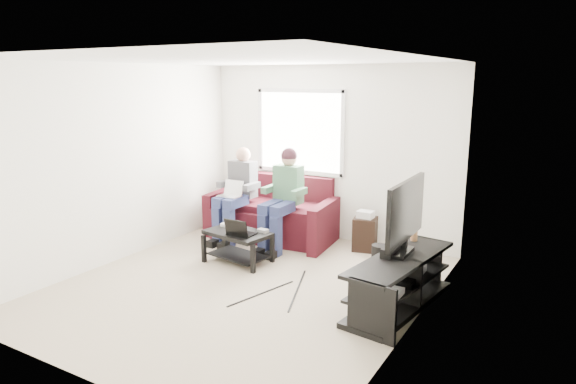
{
  "coord_description": "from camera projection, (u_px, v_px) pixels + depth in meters",
  "views": [
    {
      "loc": [
        3.31,
        -4.66,
        2.41
      ],
      "look_at": [
        0.24,
        0.6,
        1.05
      ],
      "focal_mm": 32.0,
      "sensor_mm": 36.0,
      "label": 1
    }
  ],
  "objects": [
    {
      "name": "wall_front",
      "position": [
        72.0,
        227.0,
        3.9
      ],
      "size": [
        4.5,
        0.0,
        4.5
      ],
      "primitive_type": "plane",
      "rotation": [
        -1.57,
        0.0,
        0.0
      ],
      "color": "white",
      "rests_on": "floor"
    },
    {
      "name": "wall_left",
      "position": [
        119.0,
        164.0,
        6.78
      ],
      "size": [
        0.0,
        4.5,
        4.5
      ],
      "primitive_type": "plane",
      "rotation": [
        1.57,
        0.0,
        1.57
      ],
      "color": "white",
      "rests_on": "floor"
    },
    {
      "name": "wall_back",
      "position": [
        329.0,
        153.0,
        7.69
      ],
      "size": [
        4.5,
        0.0,
        4.5
      ],
      "primitive_type": "plane",
      "rotation": [
        1.57,
        0.0,
        0.0
      ],
      "color": "white",
      "rests_on": "floor"
    },
    {
      "name": "person_right",
      "position": [
        283.0,
        191.0,
        7.28
      ],
      "size": [
        0.4,
        0.71,
        1.43
      ],
      "color": "navy",
      "rests_on": "sofa"
    },
    {
      "name": "soundbar",
      "position": [
        393.0,
        248.0,
        5.54
      ],
      "size": [
        0.12,
        0.5,
        0.1
      ],
      "primitive_type": "cube",
      "color": "black",
      "rests_on": "tv_stand"
    },
    {
      "name": "laptop_silver",
      "position": [
        230.0,
        193.0,
        7.54
      ],
      "size": [
        0.32,
        0.23,
        0.24
      ],
      "primitive_type": null,
      "rotation": [
        0.0,
        0.0,
        0.02
      ],
      "color": "silver",
      "rests_on": "person_left"
    },
    {
      "name": "console_black",
      "position": [
        398.0,
        279.0,
        5.42
      ],
      "size": [
        0.38,
        0.3,
        0.07
      ],
      "primitive_type": "cube",
      "color": "black",
      "rests_on": "tv_stand"
    },
    {
      "name": "controller_b",
      "position": [
        239.0,
        226.0,
        6.96
      ],
      "size": [
        0.16,
        0.12,
        0.04
      ],
      "primitive_type": "cube",
      "rotation": [
        0.0,
        0.0,
        -0.2
      ],
      "color": "black",
      "rests_on": "coffee_table"
    },
    {
      "name": "keyboard_floor",
      "position": [
        379.0,
        303.0,
        5.58
      ],
      "size": [
        0.32,
        0.48,
        0.03
      ],
      "primitive_type": "cube",
      "rotation": [
        0.0,
        0.0,
        -0.42
      ],
      "color": "black",
      "rests_on": "floor"
    },
    {
      "name": "drink_cup",
      "position": [
        414.0,
        236.0,
        5.95
      ],
      "size": [
        0.08,
        0.08,
        0.12
      ],
      "primitive_type": "cylinder",
      "color": "#AA7549",
      "rests_on": "tv_stand"
    },
    {
      "name": "end_table",
      "position": [
        365.0,
        232.0,
        7.29
      ],
      "size": [
        0.32,
        0.32,
        0.57
      ],
      "color": "black",
      "rests_on": "floor"
    },
    {
      "name": "console_white",
      "position": [
        387.0,
        291.0,
        5.12
      ],
      "size": [
        0.3,
        0.22,
        0.06
      ],
      "primitive_type": "cube",
      "color": "silver",
      "rests_on": "tv_stand"
    },
    {
      "name": "floor",
      "position": [
        245.0,
        286.0,
        6.08
      ],
      "size": [
        4.5,
        4.5,
        0.0
      ],
      "primitive_type": "plane",
      "color": "#C1AF96",
      "rests_on": "ground"
    },
    {
      "name": "person_left",
      "position": [
        237.0,
        190.0,
        7.67
      ],
      "size": [
        0.4,
        0.71,
        1.39
      ],
      "color": "navy",
      "rests_on": "sofa"
    },
    {
      "name": "subwoofer",
      "position": [
        379.0,
        263.0,
        6.18
      ],
      "size": [
        0.2,
        0.2,
        0.45
      ],
      "primitive_type": "cylinder",
      "color": "black",
      "rests_on": "floor"
    },
    {
      "name": "laptop_black",
      "position": [
        241.0,
        226.0,
        6.61
      ],
      "size": [
        0.38,
        0.31,
        0.24
      ],
      "primitive_type": null,
      "rotation": [
        0.0,
        0.0,
        -0.22
      ],
      "color": "black",
      "rests_on": "coffee_table"
    },
    {
      "name": "wall_right",
      "position": [
        418.0,
        199.0,
        4.81
      ],
      "size": [
        0.0,
        4.5,
        4.5
      ],
      "primitive_type": "plane",
      "rotation": [
        1.57,
        0.0,
        -1.57
      ],
      "color": "white",
      "rests_on": "floor"
    },
    {
      "name": "console_grey",
      "position": [
        408.0,
        268.0,
        5.71
      ],
      "size": [
        0.34,
        0.26,
        0.08
      ],
      "primitive_type": "cube",
      "color": "gray",
      "rests_on": "tv_stand"
    },
    {
      "name": "controller_c",
      "position": [
        263.0,
        231.0,
        6.74
      ],
      "size": [
        0.15,
        0.11,
        0.04
      ],
      "primitive_type": "cube",
      "rotation": [
        0.0,
        0.0,
        -0.12
      ],
      "color": "gray",
      "rests_on": "coffee_table"
    },
    {
      "name": "ceiling",
      "position": [
        241.0,
        60.0,
        5.51
      ],
      "size": [
        4.5,
        4.5,
        0.0
      ],
      "primitive_type": "plane",
      "rotation": [
        3.14,
        0.0,
        0.0
      ],
      "color": "white",
      "rests_on": "wall_back"
    },
    {
      "name": "coffee_table",
      "position": [
        238.0,
        240.0,
        6.79
      ],
      "size": [
        0.92,
        0.65,
        0.42
      ],
      "color": "black",
      "rests_on": "floor"
    },
    {
      "name": "window",
      "position": [
        300.0,
        132.0,
        7.86
      ],
      "size": [
        1.48,
        0.04,
        1.28
      ],
      "color": "white",
      "rests_on": "wall_back"
    },
    {
      "name": "controller_a",
      "position": [
        226.0,
        225.0,
        7.0
      ],
      "size": [
        0.14,
        0.1,
        0.04
      ],
      "primitive_type": "cube",
      "rotation": [
        0.0,
        0.0,
        -0.04
      ],
      "color": "silver",
      "rests_on": "coffee_table"
    },
    {
      "name": "sofa",
      "position": [
        273.0,
        216.0,
        7.88
      ],
      "size": [
        2.07,
        1.1,
        0.93
      ],
      "color": "#401019",
      "rests_on": "floor"
    },
    {
      "name": "tv_stand",
      "position": [
        399.0,
        285.0,
        5.48
      ],
      "size": [
        0.73,
        1.74,
        0.56
      ],
      "color": "black",
      "rests_on": "floor"
    },
    {
      "name": "tv",
      "position": [
        406.0,
        213.0,
        5.4
      ],
      "size": [
        0.12,
        1.1,
        0.81
      ],
      "color": "black",
      "rests_on": "tv_stand"
    }
  ]
}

